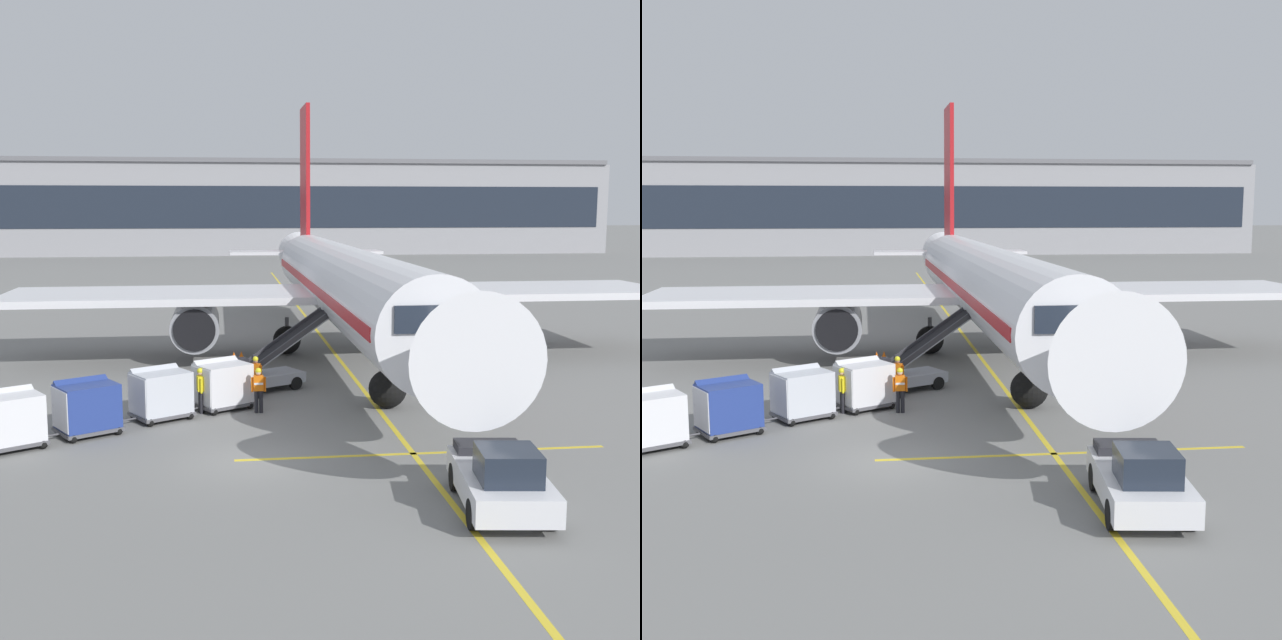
{
  "view_description": "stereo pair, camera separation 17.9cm",
  "coord_description": "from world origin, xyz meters",
  "views": [
    {
      "loc": [
        -0.83,
        -23.95,
        7.77
      ],
      "look_at": [
        3.21,
        8.63,
        3.12
      ],
      "focal_mm": 44.93,
      "sensor_mm": 36.0,
      "label": 1
    },
    {
      "loc": [
        -0.65,
        -23.97,
        7.77
      ],
      "look_at": [
        3.21,
        8.63,
        3.12
      ],
      "focal_mm": 44.93,
      "sensor_mm": 36.0,
      "label": 2
    }
  ],
  "objects": [
    {
      "name": "ground_crew_by_carts",
      "position": [
        0.51,
        5.77,
        1.0
      ],
      "size": [
        0.57,
        0.25,
        1.74
      ],
      "color": "black",
      "rests_on": "ground"
    },
    {
      "name": "baggage_cart_lead",
      "position": [
        -0.87,
        6.59,
        1.0
      ],
      "size": [
        2.75,
        2.4,
        1.91
      ],
      "color": "#515156",
      "rests_on": "ground"
    },
    {
      "name": "parked_airplane",
      "position": [
        5.47,
        17.04,
        3.79
      ],
      "size": [
        34.23,
        44.35,
        14.97
      ],
      "color": "white",
      "rests_on": "ground"
    },
    {
      "name": "apron_guidance_line_stop_bar",
      "position": [
        5.48,
        0.05,
        0.0
      ],
      "size": [
        12.0,
        0.2,
        0.01
      ],
      "color": "yellow",
      "rests_on": "ground"
    },
    {
      "name": "baggage_cart_fourth",
      "position": [
        -7.72,
        2.24,
        1.0
      ],
      "size": [
        2.75,
        2.4,
        1.91
      ],
      "color": "#515156",
      "rests_on": "ground"
    },
    {
      "name": "baggage_cart_second",
      "position": [
        -3.12,
        5.32,
        1.0
      ],
      "size": [
        2.75,
        2.4,
        1.91
      ],
      "color": "#515156",
      "rests_on": "ground"
    },
    {
      "name": "terminal_building",
      "position": [
        -0.4,
        112.62,
        7.66
      ],
      "size": [
        128.58,
        16.4,
        15.42
      ],
      "color": "#939399",
      "rests_on": "ground"
    },
    {
      "name": "safety_cone_wingtip",
      "position": [
        -0.26,
        15.4,
        0.31
      ],
      "size": [
        0.56,
        0.56,
        0.64
      ],
      "color": "black",
      "rests_on": "ground"
    },
    {
      "name": "belt_loader",
      "position": [
        1.08,
        9.7,
        0.9
      ],
      "size": [
        5.14,
        3.61,
        3.28
      ],
      "color": "#A3A8B2",
      "rests_on": "ground"
    },
    {
      "name": "apron_guidance_line_lead_in",
      "position": [
        5.13,
        16.25,
        0.0
      ],
      "size": [
        0.2,
        110.0,
        0.01
      ],
      "color": "yellow",
      "rests_on": "ground"
    },
    {
      "name": "pushback_tug",
      "position": [
        6.24,
        -4.85,
        0.83
      ],
      "size": [
        2.64,
        4.63,
        1.83
      ],
      "color": "silver",
      "rests_on": "ground"
    },
    {
      "name": "baggage_cart_third",
      "position": [
        -5.49,
        3.57,
        1.0
      ],
      "size": [
        2.75,
        2.4,
        1.91
      ],
      "color": "#515156",
      "rests_on": "ground"
    },
    {
      "name": "ground_crew_by_loader",
      "position": [
        0.5,
        8.13,
        1.0
      ],
      "size": [
        0.53,
        0.38,
        1.74
      ],
      "color": "black",
      "rests_on": "ground"
    },
    {
      "name": "safety_cone_engine_keepout",
      "position": [
        0.09,
        14.66,
        0.38
      ],
      "size": [
        0.7,
        0.7,
        0.79
      ],
      "color": "black",
      "rests_on": "ground"
    },
    {
      "name": "ground_crew_marshaller",
      "position": [
        -1.68,
        6.0,
        1.0
      ],
      "size": [
        0.31,
        0.56,
        1.74
      ],
      "color": "black",
      "rests_on": "ground"
    },
    {
      "name": "ground_plane",
      "position": [
        0.0,
        0.0,
        0.0
      ],
      "size": [
        600.0,
        600.0,
        0.0
      ],
      "primitive_type": "plane",
      "color": "slate"
    }
  ]
}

